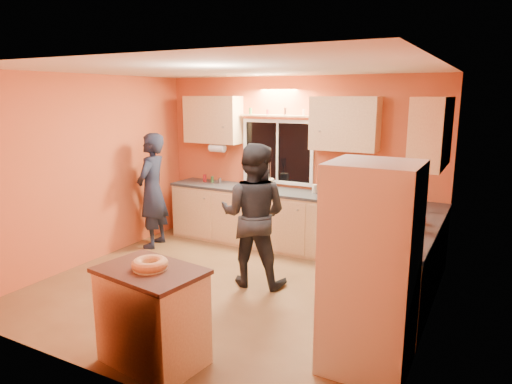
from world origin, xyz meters
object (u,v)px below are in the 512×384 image
Objects in this scene: person_left at (152,191)px; refrigerator at (370,268)px; island at (153,315)px; person_center at (254,215)px; person_right at (357,238)px.

refrigerator is at bearing 52.49° from person_left.
island is 3.29m from person_left.
person_left is at bearing -26.15° from person_center.
refrigerator reaches higher than person_left.
person_left is 3.46m from person_right.
person_right is at bearing 111.69° from refrigerator.
person_center reaches higher than person_right.
person_left is 1.00× the size of person_center.
island is at bearing -153.62° from refrigerator.
island is at bearing 80.06° from person_center.
refrigerator is at bearing 135.72° from person_center.
person_right is (1.33, -0.13, -0.05)m from person_center.
person_left reaches higher than island.
person_center is (-1.72, 1.11, -0.02)m from refrigerator.
refrigerator reaches higher than person_center.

